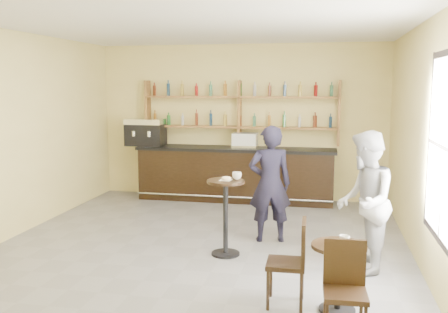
% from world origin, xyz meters
% --- Properties ---
extents(floor, '(7.00, 7.00, 0.00)m').
position_xyz_m(floor, '(0.00, 0.00, 0.00)').
color(floor, slate).
rests_on(floor, ground).
extents(ceiling, '(7.00, 7.00, 0.00)m').
position_xyz_m(ceiling, '(0.00, 0.00, 3.20)').
color(ceiling, white).
rests_on(ceiling, wall_back).
extents(wall_back, '(7.00, 0.00, 7.00)m').
position_xyz_m(wall_back, '(0.00, 3.50, 1.60)').
color(wall_back, '#EAD785').
rests_on(wall_back, floor).
extents(wall_front, '(7.00, 0.00, 7.00)m').
position_xyz_m(wall_front, '(0.00, -3.50, 1.60)').
color(wall_front, '#EAD785').
rests_on(wall_front, floor).
extents(wall_left, '(0.00, 7.00, 7.00)m').
position_xyz_m(wall_left, '(-3.00, 0.00, 1.60)').
color(wall_left, '#EAD785').
rests_on(wall_left, floor).
extents(wall_right, '(0.00, 7.00, 7.00)m').
position_xyz_m(wall_right, '(3.00, 0.00, 1.60)').
color(wall_right, '#EAD785').
rests_on(wall_right, floor).
extents(window_pane, '(0.00, 2.00, 2.00)m').
position_xyz_m(window_pane, '(2.99, -1.20, 1.70)').
color(window_pane, white).
rests_on(window_pane, wall_right).
extents(window_frame, '(0.04, 1.70, 2.10)m').
position_xyz_m(window_frame, '(2.99, -1.20, 1.70)').
color(window_frame, black).
rests_on(window_frame, wall_right).
extents(shelf_unit, '(4.00, 0.26, 1.40)m').
position_xyz_m(shelf_unit, '(0.00, 3.37, 1.81)').
color(shelf_unit, brown).
rests_on(shelf_unit, wall_back).
extents(liquor_bottles, '(3.68, 0.10, 1.00)m').
position_xyz_m(liquor_bottles, '(0.00, 3.37, 1.98)').
color(liquor_bottles, '#8C5919').
rests_on(liquor_bottles, shelf_unit).
extents(bar_counter, '(4.06, 0.79, 1.10)m').
position_xyz_m(bar_counter, '(-0.05, 3.15, 0.55)').
color(bar_counter, black).
rests_on(bar_counter, floor).
extents(espresso_machine, '(0.79, 0.52, 0.56)m').
position_xyz_m(espresso_machine, '(-1.97, 3.15, 1.38)').
color(espresso_machine, black).
rests_on(espresso_machine, bar_counter).
extents(pastry_case, '(0.54, 0.45, 0.30)m').
position_xyz_m(pastry_case, '(0.15, 3.15, 1.25)').
color(pastry_case, silver).
rests_on(pastry_case, bar_counter).
extents(pedestal_table, '(0.61, 0.61, 1.06)m').
position_xyz_m(pedestal_table, '(0.43, -0.18, 0.53)').
color(pedestal_table, black).
rests_on(pedestal_table, floor).
extents(napkin, '(0.16, 0.16, 0.00)m').
position_xyz_m(napkin, '(0.43, -0.18, 1.07)').
color(napkin, white).
rests_on(napkin, pedestal_table).
extents(donut, '(0.13, 0.13, 0.05)m').
position_xyz_m(donut, '(0.44, -0.19, 1.09)').
color(donut, '#DAA54F').
rests_on(donut, napkin).
extents(cup_pedestal, '(0.15, 0.15, 0.10)m').
position_xyz_m(cup_pedestal, '(0.57, -0.08, 1.12)').
color(cup_pedestal, white).
rests_on(cup_pedestal, pedestal_table).
extents(man_main, '(0.73, 0.56, 1.77)m').
position_xyz_m(man_main, '(0.95, 0.58, 0.89)').
color(man_main, black).
rests_on(man_main, floor).
extents(cafe_table, '(0.58, 0.58, 0.73)m').
position_xyz_m(cafe_table, '(1.93, -1.68, 0.36)').
color(cafe_table, black).
rests_on(cafe_table, floor).
extents(cup_cafe, '(0.11, 0.11, 0.10)m').
position_xyz_m(cup_cafe, '(1.98, -1.68, 0.78)').
color(cup_cafe, white).
rests_on(cup_cafe, cafe_table).
extents(chair_west, '(0.42, 0.42, 0.94)m').
position_xyz_m(chair_west, '(1.38, -1.63, 0.47)').
color(chair_west, black).
rests_on(chair_west, floor).
extents(chair_south, '(0.41, 0.41, 0.92)m').
position_xyz_m(chair_south, '(1.98, -2.28, 0.46)').
color(chair_south, black).
rests_on(chair_south, floor).
extents(patron_second, '(0.74, 0.92, 1.80)m').
position_xyz_m(patron_second, '(2.26, -0.44, 0.90)').
color(patron_second, '#949499').
rests_on(patron_second, floor).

